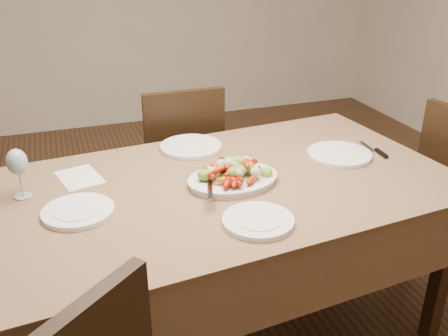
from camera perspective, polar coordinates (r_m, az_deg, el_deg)
name	(u,v)px	position (r m, az deg, el deg)	size (l,w,h in m)	color
floor	(237,329)	(2.42, 1.45, -17.91)	(6.00, 6.00, 0.00)	#3C2312
dining_table	(224,261)	(2.17, 0.00, -10.61)	(1.84, 1.04, 0.76)	brown
chair_far	(178,163)	(2.84, -5.30, 0.55)	(0.42, 0.42, 0.95)	black
serving_platter	(233,181)	(1.96, 1.03, -1.46)	(0.35, 0.26, 0.02)	white
roasted_vegetables	(233,168)	(1.94, 1.04, 0.05)	(0.29, 0.20, 0.09)	#840F02
serving_spoon	(222,179)	(1.89, -0.26, -1.27)	(0.28, 0.06, 0.03)	#9EA0A8
plate_left	(78,212)	(1.83, -16.33, -4.80)	(0.25, 0.25, 0.02)	white
plate_right	(339,155)	(2.26, 13.03, 1.51)	(0.28, 0.28, 0.02)	white
plate_far	(191,147)	(2.29, -3.79, 2.43)	(0.28, 0.28, 0.02)	white
plate_near	(258,221)	(1.70, 3.92, -6.06)	(0.25, 0.25, 0.02)	white
wine_glass	(19,172)	(1.97, -22.40, -0.45)	(0.08, 0.08, 0.20)	#8C99A5
menu_card	(80,177)	(2.10, -16.18, -1.04)	(0.15, 0.21, 0.00)	silver
table_knife	(374,150)	(2.36, 16.81, 1.93)	(0.02, 0.20, 0.01)	#9EA0A8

